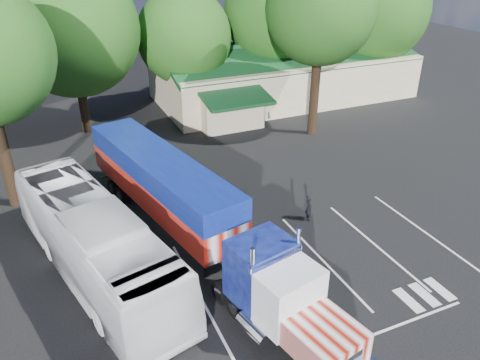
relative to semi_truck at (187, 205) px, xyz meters
name	(u,v)px	position (x,y,z in m)	size (l,w,h in m)	color
ground	(217,215)	(2.41, 2.14, -2.39)	(120.00, 120.00, 0.00)	black
event_hall	(282,75)	(16.14, 19.95, -0.18)	(24.20, 14.12, 5.55)	beige
tree_row_c	(71,29)	(-2.59, 18.34, 5.65)	(10.00, 10.00, 13.05)	black
tree_row_d	(184,37)	(6.41, 19.64, 4.20)	(8.00, 8.00, 10.60)	black
tree_row_e	(277,11)	(15.41, 20.14, 5.70)	(9.60, 9.60, 12.90)	black
tree_row_f	(374,10)	(25.41, 18.94, 5.40)	(10.40, 10.40, 13.00)	black
tree_near_right	(321,10)	(13.91, 10.64, 7.07)	(8.00, 8.00, 13.50)	black
semi_truck	(187,205)	(0.00, 0.00, 0.00)	(6.73, 20.21, 4.22)	black
woman	(309,208)	(6.91, -0.38, -1.64)	(0.55, 0.36, 1.50)	black
bicycle	(239,194)	(4.21, 3.14, -1.97)	(0.55, 1.58, 0.83)	black
tour_bus	(95,242)	(-4.59, -0.58, -0.52)	(3.14, 13.42, 3.74)	white
silver_sedan	(247,110)	(10.72, 16.14, -1.70)	(1.46, 4.19, 1.38)	#9B9EA3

